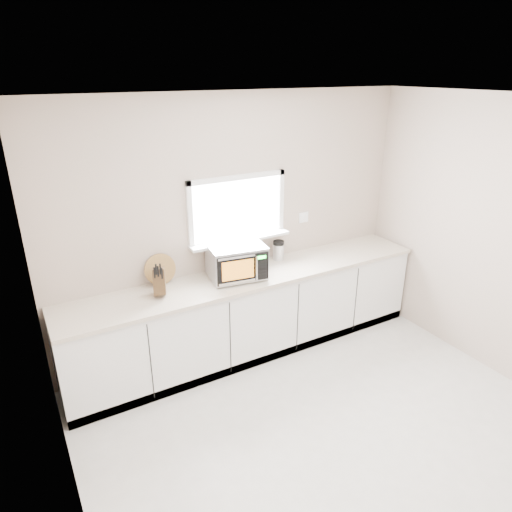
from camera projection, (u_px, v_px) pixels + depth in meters
ground at (353, 453)px, 3.69m from camera, size 4.00×4.00×0.00m
back_wall at (237, 225)px, 4.77m from camera, size 4.00×0.17×2.70m
cabinets at (251, 315)px, 4.89m from camera, size 3.92×0.60×0.88m
countertop at (251, 276)px, 4.70m from camera, size 3.92×0.64×0.04m
microwave at (236, 261)px, 4.56m from camera, size 0.60×0.51×0.35m
knife_block at (159, 281)px, 4.22m from camera, size 0.18×0.26×0.34m
cutting_board at (160, 269)px, 4.44m from camera, size 0.31×0.07×0.31m
coffee_grinder at (278, 250)px, 5.03m from camera, size 0.15×0.15×0.22m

